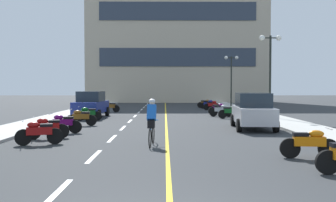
# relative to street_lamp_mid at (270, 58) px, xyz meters

# --- Properties ---
(ground_plane) EXTENTS (140.00, 140.00, 0.00)m
(ground_plane) POSITION_rel_street_lamp_mid_xyz_m (-7.12, 1.61, -4.05)
(ground_plane) COLOR #2D3033
(curb_left) EXTENTS (2.40, 72.00, 0.12)m
(curb_left) POSITION_rel_street_lamp_mid_xyz_m (-14.32, 4.61, -3.99)
(curb_left) COLOR #A8A8A3
(curb_left) RESTS_ON ground
(curb_right) EXTENTS (2.40, 72.00, 0.12)m
(curb_right) POSITION_rel_street_lamp_mid_xyz_m (0.08, 4.61, -3.99)
(curb_right) COLOR #A8A8A3
(curb_right) RESTS_ON ground
(lane_dash_0) EXTENTS (0.14, 2.20, 0.01)m
(lane_dash_0) POSITION_rel_street_lamp_mid_xyz_m (-9.12, -17.39, -4.04)
(lane_dash_0) COLOR silver
(lane_dash_0) RESTS_ON ground
(lane_dash_1) EXTENTS (0.14, 2.20, 0.01)m
(lane_dash_1) POSITION_rel_street_lamp_mid_xyz_m (-9.12, -13.39, -4.04)
(lane_dash_1) COLOR silver
(lane_dash_1) RESTS_ON ground
(lane_dash_2) EXTENTS (0.14, 2.20, 0.01)m
(lane_dash_2) POSITION_rel_street_lamp_mid_xyz_m (-9.12, -9.39, -4.04)
(lane_dash_2) COLOR silver
(lane_dash_2) RESTS_ON ground
(lane_dash_3) EXTENTS (0.14, 2.20, 0.01)m
(lane_dash_3) POSITION_rel_street_lamp_mid_xyz_m (-9.12, -5.39, -4.04)
(lane_dash_3) COLOR silver
(lane_dash_3) RESTS_ON ground
(lane_dash_4) EXTENTS (0.14, 2.20, 0.01)m
(lane_dash_4) POSITION_rel_street_lamp_mid_xyz_m (-9.12, -1.39, -4.04)
(lane_dash_4) COLOR silver
(lane_dash_4) RESTS_ON ground
(lane_dash_5) EXTENTS (0.14, 2.20, 0.01)m
(lane_dash_5) POSITION_rel_street_lamp_mid_xyz_m (-9.12, 2.61, -4.04)
(lane_dash_5) COLOR silver
(lane_dash_5) RESTS_ON ground
(lane_dash_6) EXTENTS (0.14, 2.20, 0.01)m
(lane_dash_6) POSITION_rel_street_lamp_mid_xyz_m (-9.12, 6.61, -4.04)
(lane_dash_6) COLOR silver
(lane_dash_6) RESTS_ON ground
(lane_dash_7) EXTENTS (0.14, 2.20, 0.01)m
(lane_dash_7) POSITION_rel_street_lamp_mid_xyz_m (-9.12, 10.61, -4.04)
(lane_dash_7) COLOR silver
(lane_dash_7) RESTS_ON ground
(lane_dash_8) EXTENTS (0.14, 2.20, 0.01)m
(lane_dash_8) POSITION_rel_street_lamp_mid_xyz_m (-9.12, 14.61, -4.04)
(lane_dash_8) COLOR silver
(lane_dash_8) RESTS_ON ground
(lane_dash_9) EXTENTS (0.14, 2.20, 0.01)m
(lane_dash_9) POSITION_rel_street_lamp_mid_xyz_m (-9.12, 18.61, -4.04)
(lane_dash_9) COLOR silver
(lane_dash_9) RESTS_ON ground
(lane_dash_10) EXTENTS (0.14, 2.20, 0.01)m
(lane_dash_10) POSITION_rel_street_lamp_mid_xyz_m (-9.12, 22.61, -4.04)
(lane_dash_10) COLOR silver
(lane_dash_10) RESTS_ON ground
(lane_dash_11) EXTENTS (0.14, 2.20, 0.01)m
(lane_dash_11) POSITION_rel_street_lamp_mid_xyz_m (-9.12, 26.61, -4.04)
(lane_dash_11) COLOR silver
(lane_dash_11) RESTS_ON ground
(centre_line_yellow) EXTENTS (0.12, 66.00, 0.01)m
(centre_line_yellow) POSITION_rel_street_lamp_mid_xyz_m (-6.87, 4.61, -4.04)
(centre_line_yellow) COLOR gold
(centre_line_yellow) RESTS_ON ground
(office_building) EXTENTS (24.79, 8.34, 20.31)m
(office_building) POSITION_rel_street_lamp_mid_xyz_m (-5.21, 29.72, 6.11)
(office_building) COLOR #BCAD93
(office_building) RESTS_ON ground
(street_lamp_mid) EXTENTS (1.46, 0.36, 5.41)m
(street_lamp_mid) POSITION_rel_street_lamp_mid_xyz_m (0.00, 0.00, 0.00)
(street_lamp_mid) COLOR black
(street_lamp_mid) RESTS_ON curb_right
(street_lamp_far) EXTENTS (1.46, 0.36, 5.23)m
(street_lamp_far) POSITION_rel_street_lamp_mid_xyz_m (-0.02, 14.45, -0.11)
(street_lamp_far) COLOR black
(street_lamp_far) RESTS_ON curb_right
(parked_car_near) EXTENTS (2.18, 4.32, 1.82)m
(parked_car_near) POSITION_rel_street_lamp_mid_xyz_m (-2.50, -5.88, -3.13)
(parked_car_near) COLOR black
(parked_car_near) RESTS_ON ground
(parked_car_mid) EXTENTS (2.09, 4.28, 1.82)m
(parked_car_mid) POSITION_rel_street_lamp_mid_xyz_m (-12.11, 1.59, -3.13)
(parked_car_mid) COLOR black
(parked_car_mid) RESTS_ON ground
(motorcycle_1) EXTENTS (1.70, 0.60, 0.92)m
(motorcycle_1) POSITION_rel_street_lamp_mid_xyz_m (-2.67, -13.81, -3.57)
(motorcycle_1) COLOR black
(motorcycle_1) RESTS_ON ground
(motorcycle_2) EXTENTS (1.65, 0.78, 0.92)m
(motorcycle_2) POSITION_rel_street_lamp_mid_xyz_m (-11.55, -11.09, -3.57)
(motorcycle_2) COLOR black
(motorcycle_2) RESTS_ON ground
(motorcycle_3) EXTENTS (1.65, 0.78, 0.92)m
(motorcycle_3) POSITION_rel_street_lamp_mid_xyz_m (-11.74, -9.49, -3.57)
(motorcycle_3) COLOR black
(motorcycle_3) RESTS_ON ground
(motorcycle_4) EXTENTS (1.70, 0.60, 0.92)m
(motorcycle_4) POSITION_rel_street_lamp_mid_xyz_m (-11.61, -7.64, -3.57)
(motorcycle_4) COLOR black
(motorcycle_4) RESTS_ON ground
(motorcycle_5) EXTENTS (1.70, 0.60, 0.92)m
(motorcycle_5) POSITION_rel_street_lamp_mid_xyz_m (-11.53, -4.28, -3.57)
(motorcycle_5) COLOR black
(motorcycle_5) RESTS_ON ground
(motorcycle_6) EXTENTS (1.69, 0.62, 0.92)m
(motorcycle_6) POSITION_rel_street_lamp_mid_xyz_m (-11.75, -1.31, -3.57)
(motorcycle_6) COLOR black
(motorcycle_6) RESTS_ON ground
(motorcycle_7) EXTENTS (1.70, 0.60, 0.92)m
(motorcycle_7) POSITION_rel_street_lamp_mid_xyz_m (-2.51, 0.45, -3.57)
(motorcycle_7) COLOR black
(motorcycle_7) RESTS_ON ground
(motorcycle_8) EXTENTS (1.65, 0.75, 0.92)m
(motorcycle_8) POSITION_rel_street_lamp_mid_xyz_m (-2.91, 2.04, -3.57)
(motorcycle_8) COLOR black
(motorcycle_8) RESTS_ON ground
(motorcycle_9) EXTENTS (1.66, 0.74, 0.92)m
(motorcycle_9) POSITION_rel_street_lamp_mid_xyz_m (-2.79, 4.09, -3.57)
(motorcycle_9) COLOR black
(motorcycle_9) RESTS_ON ground
(motorcycle_10) EXTENTS (1.69, 0.61, 0.92)m
(motorcycle_10) POSITION_rel_street_lamp_mid_xyz_m (-11.58, 6.96, -3.57)
(motorcycle_10) COLOR black
(motorcycle_10) RESTS_ON ground
(motorcycle_11) EXTENTS (1.67, 0.71, 0.92)m
(motorcycle_11) POSITION_rel_street_lamp_mid_xyz_m (-2.58, 9.70, -3.57)
(motorcycle_11) COLOR black
(motorcycle_11) RESTS_ON ground
(motorcycle_12) EXTENTS (1.67, 0.69, 0.92)m
(motorcycle_12) POSITION_rel_street_lamp_mid_xyz_m (-2.68, 11.76, -3.57)
(motorcycle_12) COLOR black
(motorcycle_12) RESTS_ON ground
(motorcycle_13) EXTENTS (1.67, 0.69, 0.92)m
(motorcycle_13) POSITION_rel_street_lamp_mid_xyz_m (-2.81, 13.17, -3.57)
(motorcycle_13) COLOR black
(motorcycle_13) RESTS_ON ground
(cyclist_rider) EXTENTS (0.42, 1.77, 1.71)m
(cyclist_rider) POSITION_rel_street_lamp_mid_xyz_m (-7.43, -11.22, -3.16)
(cyclist_rider) COLOR black
(cyclist_rider) RESTS_ON ground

